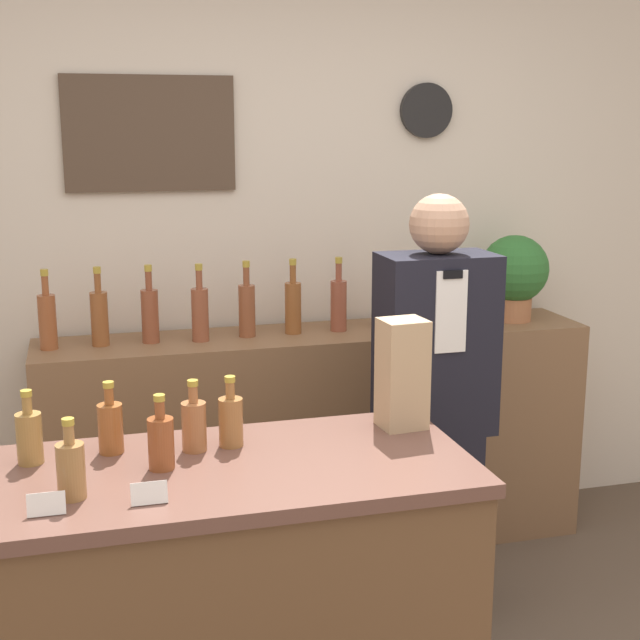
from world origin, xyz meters
The scene contains 24 objects.
back_wall centered at (0.00, 2.00, 1.36)m, with size 5.20×0.09×2.70m.
back_shelf centered at (0.15, 1.73, 0.49)m, with size 2.34×0.42×0.98m.
display_counter centered at (-0.43, 0.48, 0.46)m, with size 1.32×0.65×0.92m.
shopkeeper centered at (0.41, 1.06, 0.80)m, with size 0.41×0.26×1.61m.
potted_plant centered at (1.06, 1.73, 1.19)m, with size 0.30×0.30×0.38m.
paper_bag centered at (0.13, 0.66, 1.09)m, with size 0.14×0.13×0.34m.
price_card_left centered at (-0.92, 0.28, 0.95)m, with size 0.09×0.02×0.06m.
price_card_right centered at (-0.67, 0.28, 0.95)m, with size 0.09×0.02×0.06m.
counter_bottle_0 centered at (-0.97, 0.64, 1.00)m, with size 0.07×0.07×0.21m.
counter_bottle_1 centered at (-0.86, 0.37, 1.00)m, with size 0.07×0.07×0.21m.
counter_bottle_2 centered at (-0.75, 0.67, 1.00)m, with size 0.07×0.07×0.21m.
counter_bottle_3 centered at (-0.62, 0.50, 1.00)m, with size 0.07×0.07×0.21m.
counter_bottle_4 centered at (-0.52, 0.62, 1.00)m, with size 0.07×0.07×0.21m.
counter_bottle_5 centered at (-0.41, 0.63, 1.00)m, with size 0.07×0.07×0.21m.
shelf_bottle_0 centered at (-0.94, 1.74, 1.09)m, with size 0.07×0.07×0.32m.
shelf_bottle_1 centered at (-0.74, 1.74, 1.09)m, with size 0.07×0.07×0.32m.
shelf_bottle_2 centered at (-0.54, 1.74, 1.09)m, with size 0.07×0.07×0.32m.
shelf_bottle_3 centered at (-0.35, 1.71, 1.09)m, with size 0.07×0.07×0.32m.
shelf_bottle_4 centered at (-0.15, 1.74, 1.09)m, with size 0.07×0.07×0.32m.
shelf_bottle_5 centered at (0.05, 1.75, 1.09)m, with size 0.07×0.07×0.32m.
shelf_bottle_6 centered at (0.25, 1.74, 1.09)m, with size 0.07×0.07×0.32m.
shelf_bottle_7 centered at (0.44, 1.73, 1.09)m, with size 0.07×0.07×0.32m.
shelf_bottle_8 centered at (0.64, 1.75, 1.09)m, with size 0.07×0.07×0.32m.
shelf_bottle_9 centered at (0.84, 1.71, 1.09)m, with size 0.07×0.07×0.32m.
Camera 1 is at (-0.81, -1.81, 1.84)m, focal length 50.00 mm.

